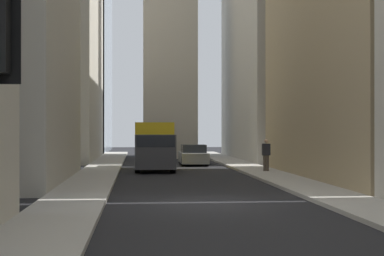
# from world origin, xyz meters

# --- Properties ---
(ground_plane) EXTENTS (135.00, 135.00, 0.00)m
(ground_plane) POSITION_xyz_m (0.00, 0.00, 0.00)
(ground_plane) COLOR black
(sidewalk_right) EXTENTS (90.00, 2.20, 0.14)m
(sidewalk_right) POSITION_xyz_m (0.00, 4.50, 0.07)
(sidewalk_right) COLOR #A8A399
(sidewalk_right) RESTS_ON ground_plane
(sidewalk_left) EXTENTS (90.00, 2.20, 0.14)m
(sidewalk_left) POSITION_xyz_m (0.00, -4.50, 0.07)
(sidewalk_left) COLOR #A8A399
(sidewalk_left) RESTS_ON ground_plane
(building_left_far) EXTENTS (18.11, 10.50, 18.93)m
(building_left_far) POSITION_xyz_m (30.07, -10.59, 9.47)
(building_left_far) COLOR #B7B2A5
(building_left_far) RESTS_ON ground_plane
(delivery_truck) EXTENTS (6.46, 2.25, 2.84)m
(delivery_truck) POSITION_xyz_m (16.84, 1.40, 1.46)
(delivery_truck) COLOR yellow
(delivery_truck) RESTS_ON ground_plane
(hatchback_grey) EXTENTS (4.30, 1.78, 1.42)m
(hatchback_grey) POSITION_xyz_m (22.13, -1.40, 0.66)
(hatchback_grey) COLOR slate
(hatchback_grey) RESTS_ON ground_plane
(pedestrian) EXTENTS (0.26, 0.44, 1.77)m
(pedestrian) POSITION_xyz_m (13.80, -4.71, 1.10)
(pedestrian) COLOR #473D33
(pedestrian) RESTS_ON sidewalk_left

